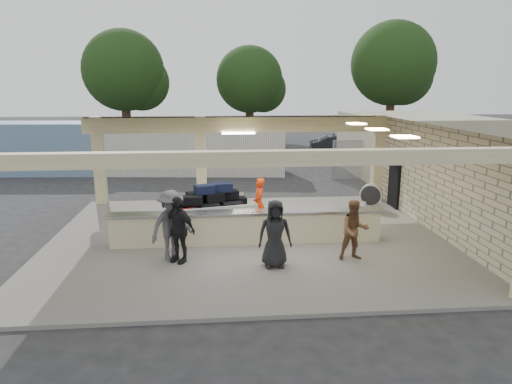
{
  "coord_description": "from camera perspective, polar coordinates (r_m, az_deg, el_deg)",
  "views": [
    {
      "loc": [
        -0.86,
        -13.49,
        4.72
      ],
      "look_at": [
        0.39,
        1.0,
        1.31
      ],
      "focal_mm": 32.0,
      "sensor_mm": 36.0,
      "label": 1
    }
  ],
  "objects": [
    {
      "name": "luggage_cart",
      "position": [
        14.77,
        -5.73,
        -1.7
      ],
      "size": [
        2.93,
        2.19,
        1.54
      ],
      "rotation": [
        0.0,
        0.0,
        0.23
      ],
      "color": "silver",
      "rests_on": "pavilion"
    },
    {
      "name": "tree_right",
      "position": [
        41.55,
        17.07,
        14.7
      ],
      "size": [
        7.2,
        7.0,
        10.0
      ],
      "color": "#382619",
      "rests_on": "ground"
    },
    {
      "name": "baggage_handler",
      "position": [
        15.06,
        0.37,
        -1.38
      ],
      "size": [
        0.34,
        0.61,
        1.66
      ],
      "primitive_type": "imported",
      "rotation": [
        0.0,
        0.0,
        4.71
      ],
      "color": "#F1370C",
      "rests_on": "pavilion"
    },
    {
      "name": "car_dark",
      "position": [
        30.59,
        11.25,
        5.59
      ],
      "size": [
        4.99,
        2.31,
        1.6
      ],
      "primitive_type": "imported",
      "rotation": [
        0.0,
        0.0,
        1.44
      ],
      "color": "black",
      "rests_on": "ground"
    },
    {
      "name": "passenger_b",
      "position": [
        12.28,
        -9.71,
        -4.63
      ],
      "size": [
        1.09,
        0.91,
        1.8
      ],
      "primitive_type": "imported",
      "rotation": [
        0.0,
        0.0,
        -0.6
      ],
      "color": "black",
      "rests_on": "pavilion"
    },
    {
      "name": "tree_mid",
      "position": [
        39.77,
        -0.36,
        13.55
      ],
      "size": [
        6.0,
        5.6,
        8.0
      ],
      "color": "#382619",
      "rests_on": "ground"
    },
    {
      "name": "tree_left",
      "position": [
        38.27,
        -15.68,
        14.03
      ],
      "size": [
        6.6,
        6.3,
        9.0
      ],
      "color": "#382619",
      "rests_on": "ground"
    },
    {
      "name": "container_white",
      "position": [
        25.21,
        -9.44,
        5.05
      ],
      "size": [
        11.46,
        3.39,
        2.45
      ],
      "primitive_type": "cube",
      "rotation": [
        0.0,
        0.0,
        -0.1
      ],
      "color": "silver",
      "rests_on": "ground"
    },
    {
      "name": "passenger_d",
      "position": [
        11.81,
        2.37,
        -5.22
      ],
      "size": [
        0.87,
        0.36,
        1.78
      ],
      "primitive_type": "imported",
      "rotation": [
        0.0,
        0.0,
        0.01
      ],
      "color": "black",
      "rests_on": "pavilion"
    },
    {
      "name": "passenger_a",
      "position": [
        12.57,
        12.21,
        -4.69
      ],
      "size": [
        0.81,
        0.36,
        1.65
      ],
      "primitive_type": "imported",
      "rotation": [
        0.0,
        0.0,
        0.02
      ],
      "color": "brown",
      "rests_on": "pavilion"
    },
    {
      "name": "pavilion",
      "position": [
        14.59,
        -0.58,
        -0.16
      ],
      "size": [
        12.01,
        10.0,
        3.55
      ],
      "color": "slate",
      "rests_on": "ground"
    },
    {
      "name": "car_white_b",
      "position": [
        30.9,
        20.84,
        5.04
      ],
      "size": [
        5.31,
        4.04,
        1.59
      ],
      "primitive_type": "imported",
      "rotation": [
        0.0,
        0.0,
        1.07
      ],
      "color": "white",
      "rests_on": "ground"
    },
    {
      "name": "baggage_counter",
      "position": [
        13.66,
        -1.09,
        -4.42
      ],
      "size": [
        8.2,
        0.58,
        0.98
      ],
      "color": "beige",
      "rests_on": "pavilion"
    },
    {
      "name": "drum_fan",
      "position": [
        18.07,
        14.19,
        -0.38
      ],
      "size": [
        0.89,
        0.62,
        0.94
      ],
      "rotation": [
        0.0,
        0.0,
        -0.45
      ],
      "color": "silver",
      "rests_on": "pavilion"
    },
    {
      "name": "adjacent_building",
      "position": [
        25.86,
        18.82,
        5.57
      ],
      "size": [
        6.0,
        8.0,
        3.2
      ],
      "primitive_type": "cube",
      "color": "#B1AB8C",
      "rests_on": "ground"
    },
    {
      "name": "fence",
      "position": [
        25.69,
        22.69,
        3.97
      ],
      "size": [
        12.06,
        0.06,
        2.03
      ],
      "color": "gray",
      "rests_on": "ground"
    },
    {
      "name": "car_white_a",
      "position": [
        28.64,
        16.98,
        4.62
      ],
      "size": [
        5.64,
        4.15,
        1.46
      ],
      "primitive_type": "imported",
      "rotation": [
        0.0,
        0.0,
        1.95
      ],
      "color": "white",
      "rests_on": "ground"
    },
    {
      "name": "container_blue",
      "position": [
        28.19,
        -27.88,
        4.88
      ],
      "size": [
        10.8,
        3.24,
        2.77
      ],
      "primitive_type": "cube",
      "rotation": [
        0.0,
        0.0,
        -0.06
      ],
      "color": "#7092B3",
      "rests_on": "ground"
    },
    {
      "name": "passenger_c",
      "position": [
        12.46,
        -10.56,
        -4.11
      ],
      "size": [
        1.23,
        1.12,
        1.92
      ],
      "primitive_type": "imported",
      "rotation": [
        0.0,
        0.0,
        0.69
      ],
      "color": "#49484D",
      "rests_on": "pavilion"
    },
    {
      "name": "ground",
      "position": [
        14.31,
        -1.22,
        -6.05
      ],
      "size": [
        120.0,
        120.0,
        0.0
      ],
      "primitive_type": "plane",
      "color": "#242426",
      "rests_on": "ground"
    }
  ]
}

